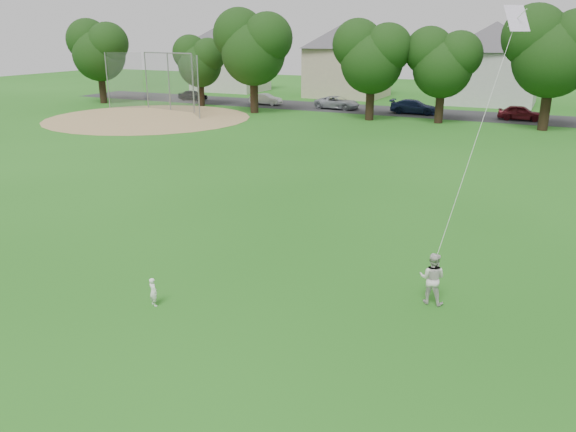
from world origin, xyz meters
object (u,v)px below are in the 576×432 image
at_px(toddler, 153,292).
at_px(kite, 476,140).
at_px(baseball_backstop, 164,82).
at_px(older_boy, 432,278).

xyz_separation_m(toddler, kite, (7.54, 5.51, 3.99)).
xyz_separation_m(toddler, baseball_backstop, (-24.86, 33.13, 2.28)).
relative_size(toddler, baseball_backstop, 0.07).
relative_size(toddler, kite, 0.11).
bearing_deg(baseball_backstop, kite, -40.44).
distance_m(kite, baseball_backstop, 42.61).
xyz_separation_m(older_boy, baseball_backstop, (-31.86, 29.58, 1.94)).
height_order(kite, baseball_backstop, kite).
height_order(toddler, kite, kite).
distance_m(older_boy, baseball_backstop, 43.52).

